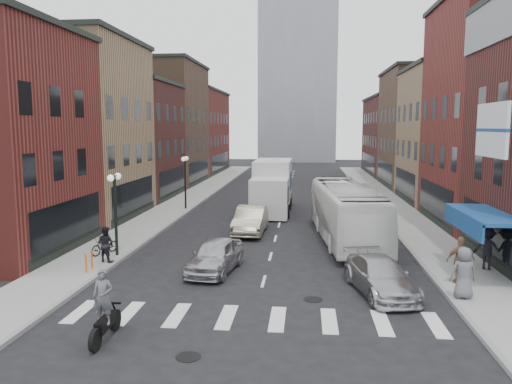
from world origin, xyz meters
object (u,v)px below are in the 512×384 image
at_px(transit_bus, 346,212).
at_px(parked_bicycle, 105,245).
at_px(billboard_sign, 494,132).
at_px(ped_left_solo, 106,244).
at_px(motorcycle_rider, 104,308).
at_px(ped_right_c, 464,273).
at_px(streetlamp_near, 115,199).
at_px(ped_right_a, 488,248).
at_px(box_truck, 272,187).
at_px(bike_rack, 89,262).
at_px(ped_right_b, 461,260).
at_px(streetlamp_far, 185,172).
at_px(curb_car, 380,276).
at_px(sedan_left_far, 251,220).
at_px(sedan_left_near, 215,256).

distance_m(transit_bus, parked_bicycle, 12.99).
height_order(billboard_sign, ped_left_solo, billboard_sign).
bearing_deg(motorcycle_rider, ped_right_c, 19.21).
xyz_separation_m(motorcycle_rider, ped_right_c, (11.60, 4.53, 0.06)).
bearing_deg(streetlamp_near, ped_right_a, -2.49).
xyz_separation_m(billboard_sign, box_truck, (-9.39, 17.62, -4.25)).
bearing_deg(ped_right_a, streetlamp_near, 20.82).
relative_size(bike_rack, ped_left_solo, 0.48).
height_order(parked_bicycle, ped_right_b, ped_right_b).
bearing_deg(streetlamp_near, transit_bus, 23.68).
relative_size(streetlamp_far, parked_bicycle, 2.50).
distance_m(curb_car, ped_right_a, 6.01).
xyz_separation_m(streetlamp_far, ped_right_c, (14.80, -18.70, -1.82)).
bearing_deg(ped_left_solo, streetlamp_near, -75.61).
distance_m(box_truck, curb_car, 18.94).
xyz_separation_m(box_truck, motorcycle_rider, (-3.40, -23.35, -0.85)).
bearing_deg(sedan_left_far, streetlamp_near, -131.29).
xyz_separation_m(box_truck, sedan_left_far, (-0.76, -7.83, -1.09)).
distance_m(bike_rack, box_truck, 18.19).
bearing_deg(sedan_left_near, curb_car, -9.81).
bearing_deg(parked_bicycle, ped_right_b, 12.59).
bearing_deg(streetlamp_far, ped_left_solo, -90.15).
distance_m(curb_car, ped_right_b, 3.45).
xyz_separation_m(bike_rack, sedan_left_far, (6.04, 8.99, 0.24)).
distance_m(billboard_sign, box_truck, 20.41).
relative_size(sedan_left_near, ped_left_solo, 2.58).
distance_m(billboard_sign, motorcycle_rider, 14.91).
relative_size(sedan_left_near, curb_car, 0.93).
relative_size(transit_bus, parked_bicycle, 6.99).
distance_m(parked_bicycle, ped_right_b, 16.17).
bearing_deg(parked_bicycle, ped_left_solo, -41.82).
distance_m(sedan_left_near, ped_right_a, 11.88).
bearing_deg(streetlamp_near, sedan_left_far, 47.15).
bearing_deg(streetlamp_far, box_truck, 1.07).
xyz_separation_m(streetlamp_far, ped_left_solo, (-0.04, -15.23, -1.93)).
distance_m(ped_right_b, ped_right_c, 1.81).
distance_m(box_truck, parked_bicycle, 15.84).
bearing_deg(transit_bus, ped_right_c, -75.67).
relative_size(streetlamp_near, bike_rack, 5.14).
height_order(motorcycle_rider, parked_bicycle, motorcycle_rider).
bearing_deg(ped_left_solo, sedan_left_far, -111.77).
bearing_deg(ped_left_solo, curb_car, -176.77).
bearing_deg(ped_right_b, transit_bus, -67.22).
relative_size(sedan_left_far, ped_right_c, 2.56).
bearing_deg(ped_right_c, parked_bicycle, -23.86).
relative_size(transit_bus, curb_car, 2.50).
height_order(ped_left_solo, ped_right_b, ped_right_b).
bearing_deg(parked_bicycle, sedan_left_near, 5.08).
relative_size(ped_left_solo, ped_right_a, 0.90).
bearing_deg(curb_car, streetlamp_far, 111.15).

